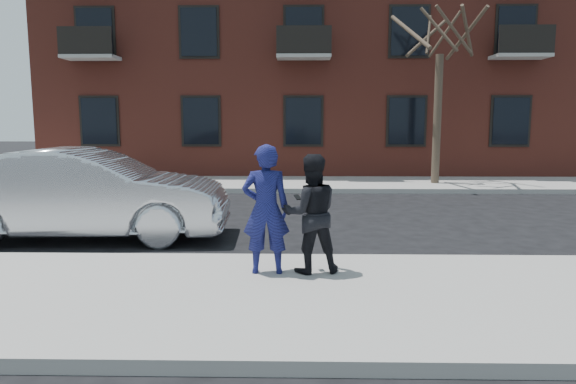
{
  "coord_description": "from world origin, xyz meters",
  "views": [
    {
      "loc": [
        -0.08,
        -6.17,
        2.2
      ],
      "look_at": [
        -0.22,
        0.4,
        1.29
      ],
      "focal_mm": 32.0,
      "sensor_mm": 36.0,
      "label": 1
    }
  ],
  "objects_px": {
    "silver_sedan": "(88,194)",
    "man_hoodie": "(266,209)",
    "man_peacoat": "(311,214)",
    "street_tree": "(441,17)"
  },
  "relations": [
    {
      "from": "silver_sedan",
      "to": "man_hoodie",
      "type": "bearing_deg",
      "value": -129.61
    },
    {
      "from": "man_hoodie",
      "to": "man_peacoat",
      "type": "xyz_separation_m",
      "value": [
        0.61,
        0.05,
        -0.07
      ]
    },
    {
      "from": "man_peacoat",
      "to": "street_tree",
      "type": "bearing_deg",
      "value": -123.63
    },
    {
      "from": "silver_sedan",
      "to": "man_hoodie",
      "type": "height_order",
      "value": "man_hoodie"
    },
    {
      "from": "man_hoodie",
      "to": "man_peacoat",
      "type": "distance_m",
      "value": 0.61
    },
    {
      "from": "silver_sedan",
      "to": "street_tree",
      "type": "bearing_deg",
      "value": -50.52
    },
    {
      "from": "man_hoodie",
      "to": "silver_sedan",
      "type": "bearing_deg",
      "value": -39.44
    },
    {
      "from": "street_tree",
      "to": "silver_sedan",
      "type": "bearing_deg",
      "value": -137.48
    },
    {
      "from": "man_hoodie",
      "to": "man_peacoat",
      "type": "height_order",
      "value": "man_hoodie"
    },
    {
      "from": "silver_sedan",
      "to": "man_hoodie",
      "type": "relative_size",
      "value": 2.95
    }
  ]
}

